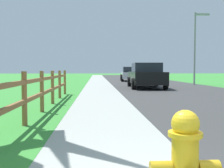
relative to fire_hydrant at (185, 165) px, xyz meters
The scene contains 9 objects.
ground_plane 24.24m from the fire_hydrant, 88.81° to the left, with size 120.00×120.00×0.00m, color #3A9037.
road_asphalt 26.54m from the fire_hydrant, 81.32° to the left, with size 7.00×66.00×0.01m, color #393939.
curb_concrete 26.36m from the fire_hydrant, 95.44° to the left, with size 6.00×66.00×0.01m, color #A6A9A2.
grass_verge 26.54m from the fire_hydrant, 98.66° to the left, with size 5.00×66.00×0.00m, color #3A9037.
fire_hydrant is the anchor object (origin of this frame).
rail_fence 5.13m from the fire_hydrant, 115.12° to the left, with size 0.11×13.03×1.13m.
parked_suv_black 15.73m from the fire_hydrant, 80.88° to the left, with size 2.24×5.01×1.59m.
parked_car_silver 26.46m from the fire_hydrant, 83.68° to the left, with size 2.38×4.85×1.46m.
street_lamp 20.72m from the fire_hydrant, 69.72° to the left, with size 1.17×0.20×5.61m.
Camera 1 is at (-1.19, -1.31, 1.17)m, focal length 44.46 mm.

